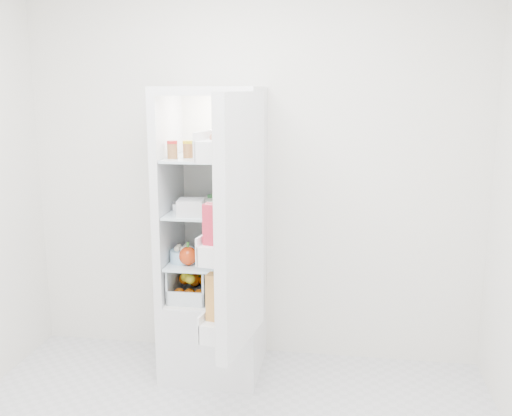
% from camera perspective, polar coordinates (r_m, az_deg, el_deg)
% --- Properties ---
extents(room_walls, '(3.02, 3.02, 2.61)m').
position_cam_1_polar(room_walls, '(2.24, -6.48, 6.75)').
color(room_walls, white).
rests_on(room_walls, ground).
extents(refrigerator, '(0.60, 0.60, 1.80)m').
position_cam_1_polar(refrigerator, '(3.66, -4.09, -6.02)').
color(refrigerator, white).
rests_on(refrigerator, ground).
extents(shelf_low, '(0.49, 0.53, 0.01)m').
position_cam_1_polar(shelf_low, '(3.58, -4.33, -5.18)').
color(shelf_low, silver).
rests_on(shelf_low, refrigerator).
extents(shelf_mid, '(0.49, 0.53, 0.02)m').
position_cam_1_polar(shelf_mid, '(3.51, -4.41, -0.33)').
color(shelf_mid, silver).
rests_on(shelf_mid, refrigerator).
extents(shelf_top, '(0.49, 0.53, 0.02)m').
position_cam_1_polar(shelf_top, '(3.45, -4.50, 5.03)').
color(shelf_top, silver).
rests_on(shelf_top, refrigerator).
extents(crisper_left, '(0.23, 0.46, 0.22)m').
position_cam_1_polar(crisper_left, '(3.65, -6.19, -7.03)').
color(crisper_left, silver).
rests_on(crisper_left, refrigerator).
extents(crisper_right, '(0.23, 0.46, 0.22)m').
position_cam_1_polar(crisper_right, '(3.60, -2.38, -7.25)').
color(crisper_right, silver).
rests_on(crisper_right, refrigerator).
extents(condiment_jars, '(0.38, 0.16, 0.08)m').
position_cam_1_polar(condiment_jars, '(3.34, -5.64, 5.65)').
color(condiment_jars, '#B21919').
rests_on(condiment_jars, shelf_top).
extents(squeeze_bottle, '(0.06, 0.06, 0.19)m').
position_cam_1_polar(squeeze_bottle, '(3.45, -0.91, 6.74)').
color(squeeze_bottle, white).
rests_on(squeeze_bottle, shelf_top).
extents(tub_white, '(0.17, 0.17, 0.10)m').
position_cam_1_polar(tub_white, '(3.36, -6.54, 0.05)').
color(tub_white, silver).
rests_on(tub_white, shelf_mid).
extents(tub_cream, '(0.12, 0.12, 0.07)m').
position_cam_1_polar(tub_cream, '(3.49, -4.70, 0.32)').
color(tub_cream, white).
rests_on(tub_cream, shelf_mid).
extents(tin_red, '(0.11, 0.11, 0.06)m').
position_cam_1_polar(tin_red, '(3.34, -3.32, -0.28)').
color(tin_red, red).
rests_on(tin_red, shelf_mid).
extents(foil_tray, '(0.21, 0.18, 0.04)m').
position_cam_1_polar(foil_tray, '(3.55, -6.90, 0.25)').
color(foil_tray, silver).
rests_on(foil_tray, shelf_mid).
extents(tub_green, '(0.15, 0.18, 0.09)m').
position_cam_1_polar(tub_green, '(3.57, -3.50, 0.76)').
color(tub_green, '#387D3E').
rests_on(tub_green, shelf_mid).
extents(red_cabbage, '(0.15, 0.15, 0.15)m').
position_cam_1_polar(red_cabbage, '(3.53, -1.91, -4.01)').
color(red_cabbage, '#561D54').
rests_on(red_cabbage, shelf_low).
extents(bell_pepper, '(0.11, 0.11, 0.11)m').
position_cam_1_polar(bell_pepper, '(3.46, -6.81, -4.78)').
color(bell_pepper, red).
rests_on(bell_pepper, shelf_low).
extents(mushroom_bowl, '(0.20, 0.20, 0.07)m').
position_cam_1_polar(mushroom_bowl, '(3.53, -7.30, -4.78)').
color(mushroom_bowl, '#9CCAE9').
rests_on(mushroom_bowl, shelf_low).
extents(salad_bag, '(0.12, 0.12, 0.12)m').
position_cam_1_polar(salad_bag, '(3.33, -2.23, -5.23)').
color(salad_bag, '#B0C997').
rests_on(salad_bag, shelf_low).
extents(citrus_pile, '(0.20, 0.31, 0.16)m').
position_cam_1_polar(citrus_pile, '(3.64, -6.25, -7.51)').
color(citrus_pile, orange).
rests_on(citrus_pile, refrigerator).
extents(veg_pile, '(0.16, 0.30, 0.10)m').
position_cam_1_polar(veg_pile, '(3.61, -2.30, -7.97)').
color(veg_pile, '#1C531B').
rests_on(veg_pile, refrigerator).
extents(fridge_door, '(0.25, 0.60, 1.30)m').
position_cam_1_polar(fridge_door, '(2.90, -2.05, -2.02)').
color(fridge_door, white).
rests_on(fridge_door, refrigerator).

